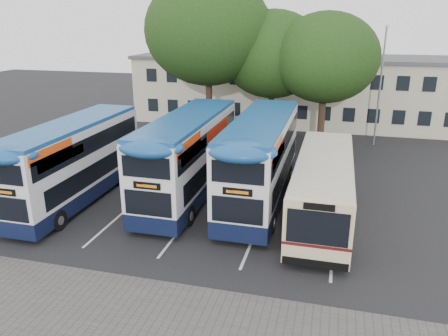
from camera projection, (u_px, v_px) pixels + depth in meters
ground at (249, 264)px, 17.66m from camera, size 120.00×120.00×0.00m
bay_lines at (198, 206)px, 23.14m from camera, size 14.12×11.00×0.01m
depot_building at (306, 89)px, 41.37m from camera, size 32.40×8.40×6.20m
lamp_post at (381, 80)px, 32.88m from camera, size 0.25×1.05×9.06m
tree_left at (208, 31)px, 32.20m from camera, size 9.43×9.43×12.65m
tree_mid at (273, 54)px, 32.69m from camera, size 7.64×7.64×10.18m
tree_right at (326, 58)px, 30.34m from camera, size 7.37×7.37×10.02m
bus_dd_left at (74, 158)px, 23.23m from camera, size 2.53×10.45×4.35m
bus_dd_mid at (189, 153)px, 23.80m from camera, size 2.65×10.95×4.56m
bus_dd_right at (261, 156)px, 23.11m from camera, size 2.69×11.07×4.62m
bus_single at (323, 184)px, 21.32m from camera, size 2.70×10.60×3.16m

